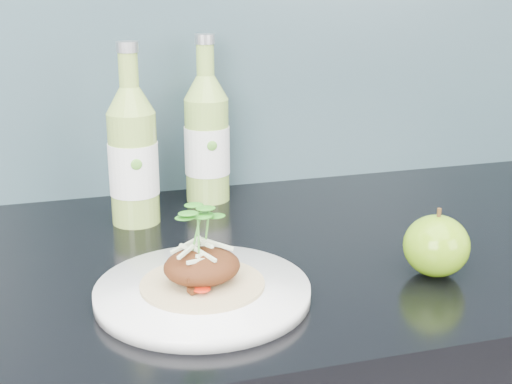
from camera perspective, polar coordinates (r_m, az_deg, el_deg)
dinner_plate at (r=0.81m, az=-4.29°, el=-7.99°), size 0.24×0.24×0.02m
pork_taco at (r=0.79m, az=-4.35°, el=-5.66°), size 0.14×0.14×0.09m
green_apple at (r=0.88m, az=14.23°, el=-4.19°), size 0.09×0.09×0.08m
cider_bottle_left at (r=1.02m, az=-9.80°, el=2.82°), size 0.09×0.09×0.26m
cider_bottle_right at (r=1.11m, az=-3.95°, el=4.25°), size 0.08×0.08×0.26m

